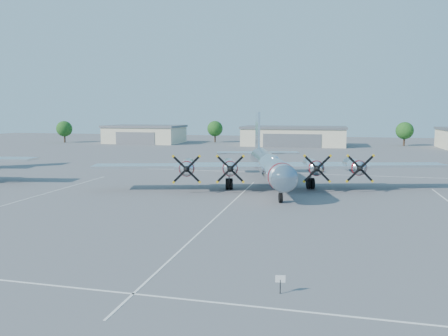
% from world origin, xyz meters
% --- Properties ---
extents(ground, '(260.00, 260.00, 0.00)m').
position_xyz_m(ground, '(0.00, 0.00, 0.00)').
color(ground, '#545456').
rests_on(ground, ground).
extents(parking_lines, '(60.00, 50.08, 0.01)m').
position_xyz_m(parking_lines, '(0.00, -1.75, 0.01)').
color(parking_lines, silver).
rests_on(parking_lines, ground).
extents(hangar_west, '(22.60, 14.60, 5.40)m').
position_xyz_m(hangar_west, '(-45.00, 81.96, 2.71)').
color(hangar_west, beige).
rests_on(hangar_west, ground).
extents(hangar_center, '(28.60, 14.60, 5.40)m').
position_xyz_m(hangar_center, '(0.00, 81.96, 2.71)').
color(hangar_center, beige).
rests_on(hangar_center, ground).
extents(tree_far_west, '(4.80, 4.80, 6.64)m').
position_xyz_m(tree_far_west, '(-70.00, 78.00, 4.22)').
color(tree_far_west, '#382619').
rests_on(tree_far_west, ground).
extents(tree_west, '(4.80, 4.80, 6.64)m').
position_xyz_m(tree_west, '(-25.00, 90.00, 4.22)').
color(tree_west, '#382619').
rests_on(tree_west, ground).
extents(tree_east, '(4.80, 4.80, 6.64)m').
position_xyz_m(tree_east, '(30.00, 88.00, 4.22)').
color(tree_east, '#382619').
rests_on(tree_east, ground).
extents(main_bomber_b29, '(48.46, 39.11, 9.36)m').
position_xyz_m(main_bomber_b29, '(2.27, 12.29, 0.00)').
color(main_bomber_b29, white).
rests_on(main_bomber_b29, ground).
extents(info_placard, '(0.52, 0.14, 0.99)m').
position_xyz_m(info_placard, '(7.37, -20.19, 0.70)').
color(info_placard, black).
rests_on(info_placard, ground).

